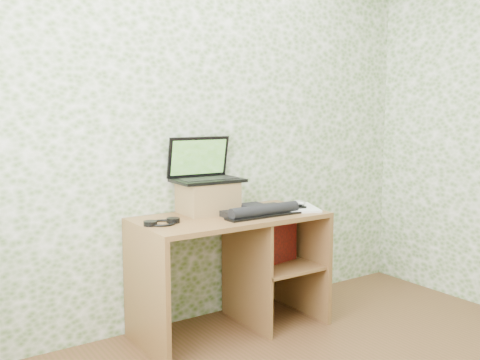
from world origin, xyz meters
TOP-DOWN VIEW (x-y plane):
  - wall_back at (0.00, 1.75)m, footprint 3.50×0.00m
  - desk at (0.08, 1.47)m, footprint 1.20×0.60m
  - riser at (-0.08, 1.58)m, footprint 0.35×0.29m
  - laptop at (-0.08, 1.63)m, footprint 0.44×0.31m
  - keyboard at (0.16, 1.36)m, footprint 0.54×0.27m
  - headphones at (-0.47, 1.44)m, footprint 0.23×0.17m
  - notepad at (0.50, 1.37)m, footprint 0.34×0.39m
  - mouse at (0.49, 1.35)m, footprint 0.09×0.12m
  - pen at (0.53, 1.44)m, footprint 0.02×0.14m
  - red_box at (0.40, 1.44)m, footprint 0.26×0.12m

SIDE VIEW (x-z plane):
  - desk at x=0.08m, z-range 0.11..0.86m
  - red_box at x=0.40m, z-range 0.39..0.69m
  - notepad at x=0.50m, z-range 0.75..0.77m
  - headphones at x=-0.47m, z-range 0.75..0.77m
  - pen at x=0.53m, z-range 0.77..0.77m
  - keyboard at x=0.16m, z-range 0.74..0.81m
  - mouse at x=0.49m, z-range 0.77..0.80m
  - riser at x=-0.08m, z-range 0.75..0.95m
  - laptop at x=-0.08m, z-range 0.88..1.16m
  - wall_back at x=0.00m, z-range -0.45..3.05m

